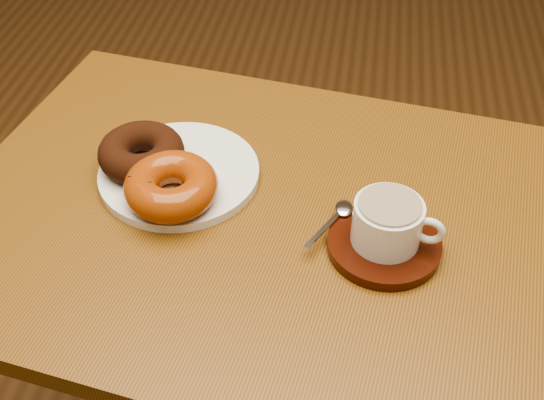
# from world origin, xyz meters

# --- Properties ---
(ground) EXTENTS (6.00, 6.00, 0.00)m
(ground) POSITION_xyz_m (0.00, 0.00, 0.00)
(ground) COLOR brown
(ground) RESTS_ON ground
(cafe_table) EXTENTS (0.89, 0.72, 0.75)m
(cafe_table) POSITION_xyz_m (0.07, -0.19, 0.63)
(cafe_table) COLOR brown
(cafe_table) RESTS_ON ground
(donut_plate) EXTENTS (0.25, 0.25, 0.01)m
(donut_plate) POSITION_xyz_m (-0.04, -0.14, 0.76)
(donut_plate) COLOR white
(donut_plate) RESTS_ON cafe_table
(donut_cinnamon) EXTENTS (0.14, 0.14, 0.04)m
(donut_cinnamon) POSITION_xyz_m (-0.09, -0.14, 0.79)
(donut_cinnamon) COLOR black
(donut_cinnamon) RESTS_ON donut_plate
(donut_caramel) EXTENTS (0.13, 0.13, 0.04)m
(donut_caramel) POSITION_xyz_m (-0.04, -0.20, 0.79)
(donut_caramel) COLOR #964010
(donut_caramel) RESTS_ON donut_plate
(saucer) EXTENTS (0.18, 0.18, 0.01)m
(saucer) POSITION_xyz_m (0.24, -0.24, 0.76)
(saucer) COLOR black
(saucer) RESTS_ON cafe_table
(coffee_cup) EXTENTS (0.11, 0.08, 0.06)m
(coffee_cup) POSITION_xyz_m (0.24, -0.23, 0.80)
(coffee_cup) COLOR white
(coffee_cup) RESTS_ON saucer
(teaspoon) EXTENTS (0.05, 0.09, 0.01)m
(teaspoon) POSITION_xyz_m (0.18, -0.20, 0.77)
(teaspoon) COLOR silver
(teaspoon) RESTS_ON saucer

